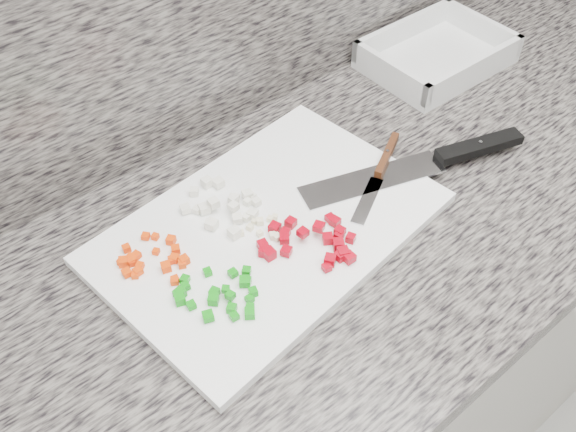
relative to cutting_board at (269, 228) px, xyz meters
name	(u,v)px	position (x,y,z in m)	size (l,w,h in m)	color
cabinet	(327,372)	(0.11, -0.04, -0.48)	(3.92, 0.62, 0.86)	beige
countertop	(340,223)	(0.11, -0.04, -0.03)	(3.96, 0.64, 0.04)	#655F59
cutting_board	(269,228)	(0.00, 0.00, 0.00)	(0.49, 0.33, 0.02)	white
carrot_pile	(151,260)	(-0.17, 0.05, 0.01)	(0.09, 0.11, 0.01)	#EC3D05
onion_pile	(224,205)	(-0.03, 0.07, 0.02)	(0.11, 0.13, 0.02)	white
green_pepper_pile	(220,295)	(-0.13, -0.06, 0.01)	(0.11, 0.12, 0.02)	#0C8C0E
red_pepper_pile	(312,242)	(0.02, -0.07, 0.02)	(0.13, 0.13, 0.02)	#9E0211
garlic_pile	(265,228)	(-0.01, -0.01, 0.01)	(0.07, 0.06, 0.01)	#F1E7BA
chef_knife	(444,157)	(0.31, -0.07, 0.01)	(0.38, 0.16, 0.02)	silver
paring_knife	(382,166)	(0.21, -0.02, 0.01)	(0.19, 0.11, 0.02)	silver
tray	(436,56)	(0.53, 0.14, 0.01)	(0.27, 0.20, 0.06)	silver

